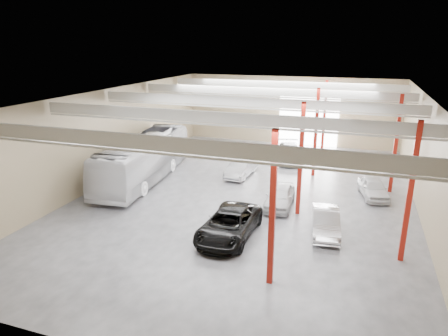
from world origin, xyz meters
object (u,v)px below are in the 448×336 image
Objects in this scene: car_row_b at (241,167)px; car_right_near at (326,222)px; car_row_a at (280,196)px; car_row_c at (290,153)px; black_sedan at (229,224)px; car_right_far at (373,188)px; coach_bus at (144,158)px.

car_row_b reaches higher than car_right_near.
car_row_c is at bearing 94.37° from car_row_a.
black_sedan is 1.42× the size of car_right_far.
car_right_far is at bearing 61.62° from car_right_near.
car_row_c is (0.54, 15.95, -0.01)m from black_sedan.
coach_bus reaches higher than car_right_far.
coach_bus is at bearing 173.14° from car_right_far.
car_row_b is at bearing 124.74° from car_right_near.
black_sedan is 1.33× the size of car_right_near.
car_row_c is at bearing 121.89° from car_right_far.
car_right_near is 7.23m from car_right_far.
car_row_c is (9.77, 8.88, -0.99)m from coach_bus.
car_row_a is (1.77, 5.20, -0.05)m from black_sedan.
coach_bus is 2.41× the size of car_row_c.
coach_bus is 3.02× the size of car_right_near.
car_right_near is at bearing 25.50° from black_sedan.
black_sedan reaches higher than car_row_c.
car_right_far is (5.80, 3.75, -0.05)m from car_row_a.
car_right_far is (7.03, -7.00, -0.09)m from car_row_c.
coach_bus is 2.28× the size of black_sedan.
car_right_far is at bearing 0.73° from coach_bus.
coach_bus reaches higher than car_right_near.
car_row_c is at bearing 36.62° from coach_bus.
car_row_a reaches higher than car_right_far.
black_sedan reaches higher than car_row_a.
car_right_near is at bearing -45.14° from car_row_b.
car_row_c reaches higher than car_row_b.
coach_bus is 2.99× the size of car_row_a.
car_row_b is 11.03m from car_right_near.
car_row_c is 1.34× the size of car_right_far.
coach_bus is 11.67m from black_sedan.
black_sedan is 5.49m from car_row_a.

